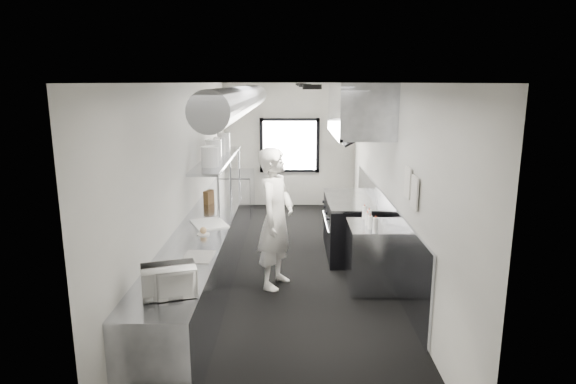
{
  "coord_description": "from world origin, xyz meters",
  "views": [
    {
      "loc": [
        0.02,
        -7.1,
        2.81
      ],
      "look_at": [
        -0.01,
        -0.2,
        1.25
      ],
      "focal_mm": 30.44,
      "sensor_mm": 36.0,
      "label": 1
    }
  ],
  "objects_px": {
    "microwave": "(169,281)",
    "squeeze_bottle_b": "(370,222)",
    "plate_stack_b": "(214,150)",
    "pass_shelf": "(218,160)",
    "cutting_board": "(209,224)",
    "squeeze_bottle_a": "(375,225)",
    "plate_stack_d": "(224,142)",
    "plate_stack_a": "(210,157)",
    "deli_tub_b": "(161,269)",
    "line_cook": "(276,218)",
    "bottle_station": "(372,256)",
    "squeeze_bottle_d": "(369,216)",
    "deli_tub_a": "(163,267)",
    "knife_block": "(209,197)",
    "squeeze_bottle_e": "(364,212)",
    "range": "(351,226)",
    "small_plate": "(203,234)",
    "prep_counter": "(208,251)",
    "far_work_table": "(237,194)",
    "plate_stack_c": "(219,146)",
    "squeeze_bottle_c": "(367,219)",
    "exhaust_hood": "(359,109)"
  },
  "relations": [
    {
      "from": "cutting_board",
      "to": "squeeze_bottle_a",
      "type": "xyz_separation_m",
      "value": [
        2.22,
        -0.38,
        0.09
      ]
    },
    {
      "from": "plate_stack_d",
      "to": "squeeze_bottle_e",
      "type": "height_order",
      "value": "plate_stack_d"
    },
    {
      "from": "far_work_table",
      "to": "plate_stack_b",
      "type": "bearing_deg",
      "value": -91.78
    },
    {
      "from": "small_plate",
      "to": "squeeze_bottle_e",
      "type": "bearing_deg",
      "value": 19.15
    },
    {
      "from": "range",
      "to": "squeeze_bottle_a",
      "type": "relative_size",
      "value": 7.94
    },
    {
      "from": "prep_counter",
      "to": "far_work_table",
      "type": "height_order",
      "value": "same"
    },
    {
      "from": "exhaust_hood",
      "to": "small_plate",
      "type": "xyz_separation_m",
      "value": [
        -2.19,
        -1.83,
        -1.48
      ]
    },
    {
      "from": "plate_stack_d",
      "to": "cutting_board",
      "type": "bearing_deg",
      "value": -87.59
    },
    {
      "from": "plate_stack_d",
      "to": "squeeze_bottle_e",
      "type": "bearing_deg",
      "value": -43.34
    },
    {
      "from": "microwave",
      "to": "squeeze_bottle_e",
      "type": "distance_m",
      "value": 3.35
    },
    {
      "from": "line_cook",
      "to": "plate_stack_c",
      "type": "distance_m",
      "value": 2.34
    },
    {
      "from": "pass_shelf",
      "to": "line_cook",
      "type": "bearing_deg",
      "value": -58.26
    },
    {
      "from": "plate_stack_a",
      "to": "plate_stack_b",
      "type": "xyz_separation_m",
      "value": [
        -0.05,
        0.63,
        0.02
      ]
    },
    {
      "from": "line_cook",
      "to": "plate_stack_b",
      "type": "distance_m",
      "value": 1.89
    },
    {
      "from": "deli_tub_a",
      "to": "squeeze_bottle_c",
      "type": "bearing_deg",
      "value": 35.29
    },
    {
      "from": "line_cook",
      "to": "small_plate",
      "type": "height_order",
      "value": "line_cook"
    },
    {
      "from": "plate_stack_a",
      "to": "squeeze_bottle_a",
      "type": "bearing_deg",
      "value": -26.58
    },
    {
      "from": "knife_block",
      "to": "squeeze_bottle_e",
      "type": "bearing_deg",
      "value": 1.05
    },
    {
      "from": "plate_stack_d",
      "to": "pass_shelf",
      "type": "bearing_deg",
      "value": -89.4
    },
    {
      "from": "squeeze_bottle_d",
      "to": "cutting_board",
      "type": "bearing_deg",
      "value": -178.35
    },
    {
      "from": "knife_block",
      "to": "prep_counter",
      "type": "bearing_deg",
      "value": -60.48
    },
    {
      "from": "deli_tub_b",
      "to": "line_cook",
      "type": "bearing_deg",
      "value": 58.07
    },
    {
      "from": "squeeze_bottle_d",
      "to": "line_cook",
      "type": "bearing_deg",
      "value": -178.28
    },
    {
      "from": "pass_shelf",
      "to": "knife_block",
      "type": "height_order",
      "value": "pass_shelf"
    },
    {
      "from": "far_work_table",
      "to": "deli_tub_b",
      "type": "relative_size",
      "value": 8.89
    },
    {
      "from": "small_plate",
      "to": "plate_stack_c",
      "type": "bearing_deg",
      "value": 92.82
    },
    {
      "from": "bottle_station",
      "to": "deli_tub_a",
      "type": "distance_m",
      "value": 3.0
    },
    {
      "from": "prep_counter",
      "to": "plate_stack_b",
      "type": "height_order",
      "value": "plate_stack_b"
    },
    {
      "from": "plate_stack_a",
      "to": "plate_stack_d",
      "type": "relative_size",
      "value": 0.88
    },
    {
      "from": "prep_counter",
      "to": "pass_shelf",
      "type": "xyz_separation_m",
      "value": [
        -0.04,
        1.5,
        1.09
      ]
    },
    {
      "from": "bottle_station",
      "to": "microwave",
      "type": "bearing_deg",
      "value": -135.06
    },
    {
      "from": "plate_stack_d",
      "to": "squeeze_bottle_a",
      "type": "distance_m",
      "value": 3.72
    },
    {
      "from": "deli_tub_b",
      "to": "small_plate",
      "type": "height_order",
      "value": "deli_tub_b"
    },
    {
      "from": "range",
      "to": "small_plate",
      "type": "relative_size",
      "value": 9.72
    },
    {
      "from": "deli_tub_b",
      "to": "knife_block",
      "type": "xyz_separation_m",
      "value": [
        0.01,
        2.94,
        0.06
      ]
    },
    {
      "from": "bottle_station",
      "to": "plate_stack_b",
      "type": "relative_size",
      "value": 2.68
    },
    {
      "from": "far_work_table",
      "to": "plate_stack_c",
      "type": "relative_size",
      "value": 4.01
    },
    {
      "from": "knife_block",
      "to": "plate_stack_a",
      "type": "bearing_deg",
      "value": -52.89
    },
    {
      "from": "range",
      "to": "plate_stack_d",
      "type": "bearing_deg",
      "value": 154.42
    },
    {
      "from": "prep_counter",
      "to": "range",
      "type": "relative_size",
      "value": 3.75
    },
    {
      "from": "line_cook",
      "to": "knife_block",
      "type": "distance_m",
      "value": 1.6
    },
    {
      "from": "knife_block",
      "to": "cutting_board",
      "type": "bearing_deg",
      "value": -59.0
    },
    {
      "from": "plate_stack_b",
      "to": "cutting_board",
      "type": "bearing_deg",
      "value": -84.74
    },
    {
      "from": "far_work_table",
      "to": "squeeze_bottle_b",
      "type": "relative_size",
      "value": 6.62
    },
    {
      "from": "pass_shelf",
      "to": "deli_tub_b",
      "type": "distance_m",
      "value": 3.48
    },
    {
      "from": "pass_shelf",
      "to": "cutting_board",
      "type": "bearing_deg",
      "value": -86.75
    },
    {
      "from": "plate_stack_b",
      "to": "pass_shelf",
      "type": "bearing_deg",
      "value": 82.1
    },
    {
      "from": "pass_shelf",
      "to": "plate_stack_c",
      "type": "distance_m",
      "value": 0.38
    },
    {
      "from": "range",
      "to": "plate_stack_d",
      "type": "xyz_separation_m",
      "value": [
        -2.24,
        1.07,
        1.27
      ]
    },
    {
      "from": "microwave",
      "to": "squeeze_bottle_b",
      "type": "xyz_separation_m",
      "value": [
        2.17,
        2.06,
        -0.04
      ]
    }
  ]
}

